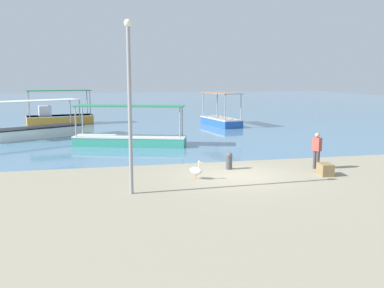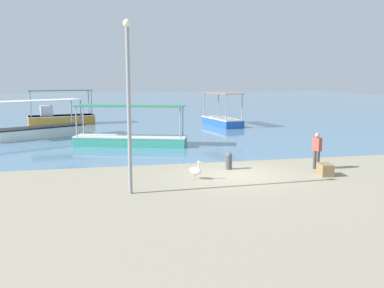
# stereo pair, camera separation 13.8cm
# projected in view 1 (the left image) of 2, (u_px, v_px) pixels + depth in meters

# --- Properties ---
(ground) EXTENTS (120.00, 120.00, 0.00)m
(ground) POSITION_uv_depth(u_px,v_px,m) (238.00, 175.00, 18.49)
(ground) COLOR gray
(harbor_water) EXTENTS (110.00, 90.00, 0.00)m
(harbor_water) POSITION_uv_depth(u_px,v_px,m) (136.00, 104.00, 64.73)
(harbor_water) COLOR teal
(harbor_water) RESTS_ON ground
(fishing_boat_near_left) EXTENTS (6.44, 4.73, 2.60)m
(fishing_boat_near_left) POSITION_uv_depth(u_px,v_px,m) (37.00, 130.00, 29.63)
(fishing_boat_near_left) COLOR white
(fishing_boat_near_left) RESTS_ON harbor_water
(fishing_boat_far_left) EXTENTS (7.00, 3.52, 2.47)m
(fishing_boat_far_left) POSITION_uv_depth(u_px,v_px,m) (130.00, 138.00, 26.24)
(fishing_boat_far_left) COLOR teal
(fishing_boat_far_left) RESTS_ON harbor_water
(fishing_boat_center) EXTENTS (5.87, 2.86, 3.01)m
(fishing_boat_center) POSITION_uv_depth(u_px,v_px,m) (58.00, 117.00, 37.86)
(fishing_boat_center) COLOR orange
(fishing_boat_center) RESTS_ON harbor_water
(fishing_boat_outer) EXTENTS (2.56, 5.19, 2.83)m
(fishing_boat_outer) POSITION_uv_depth(u_px,v_px,m) (221.00, 119.00, 36.93)
(fishing_boat_outer) COLOR #2555AD
(fishing_boat_outer) RESTS_ON harbor_water
(pelican) EXTENTS (0.62, 0.67, 0.80)m
(pelican) POSITION_uv_depth(u_px,v_px,m) (196.00, 170.00, 17.77)
(pelican) COLOR #E0997A
(pelican) RESTS_ON ground
(lamp_post) EXTENTS (0.28, 0.28, 6.20)m
(lamp_post) POSITION_uv_depth(u_px,v_px,m) (130.00, 99.00, 15.11)
(lamp_post) COLOR gray
(lamp_post) RESTS_ON ground
(mooring_bollard) EXTENTS (0.31, 0.31, 0.80)m
(mooring_bollard) POSITION_uv_depth(u_px,v_px,m) (229.00, 160.00, 19.67)
(mooring_bollard) COLOR #47474C
(mooring_bollard) RESTS_ON ground
(fisherman_standing) EXTENTS (0.35, 0.45, 1.69)m
(fisherman_standing) POSITION_uv_depth(u_px,v_px,m) (317.00, 150.00, 19.66)
(fisherman_standing) COLOR #433D40
(fisherman_standing) RESTS_ON ground
(cargo_crate) EXTENTS (0.61, 0.82, 0.51)m
(cargo_crate) POSITION_uv_depth(u_px,v_px,m) (325.00, 169.00, 18.51)
(cargo_crate) COLOR olive
(cargo_crate) RESTS_ON ground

